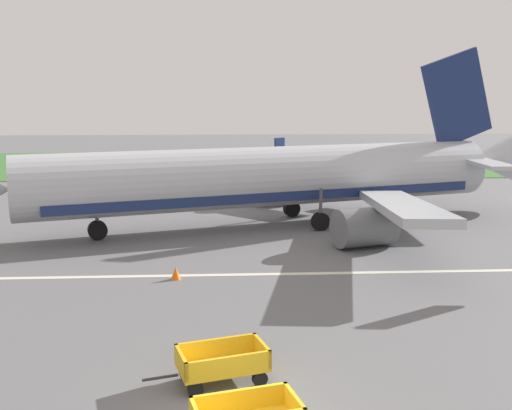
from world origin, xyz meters
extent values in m
cube|color=#3D7033|center=(0.00, 57.72, 0.03)|extent=(220.00, 28.00, 0.06)
cube|color=silver|center=(0.00, 12.82, 0.01)|extent=(120.00, 0.36, 0.01)
cylinder|color=#B2B7BC|center=(2.50, 23.09, 3.15)|extent=(29.78, 12.27, 3.70)
cube|color=navy|center=(2.50, 23.09, 2.13)|extent=(26.85, 11.22, 0.56)
cone|color=#B2B7BC|center=(18.91, 28.08, 3.65)|extent=(5.33, 4.67, 3.52)
cube|color=#B2B7BC|center=(8.88, 16.30, 2.48)|extent=(3.74, 13.18, 1.35)
cylinder|color=slate|center=(7.25, 17.44, 1.13)|extent=(3.67, 2.94, 2.10)
cube|color=#B2B7BC|center=(4.02, 32.28, 2.48)|extent=(10.19, 11.75, 1.35)
cube|color=navy|center=(4.64, 39.26, 3.43)|extent=(0.98, 0.85, 1.90)
cylinder|color=slate|center=(3.30, 30.43, 1.13)|extent=(3.67, 2.94, 2.10)
cube|color=navy|center=(15.71, 27.11, 7.90)|extent=(5.82, 2.08, 6.88)
cube|color=#B2B7BC|center=(16.83, 24.10, 3.75)|extent=(1.90, 5.23, 0.24)
cube|color=#B2B7BC|center=(14.97, 30.23, 3.75)|extent=(4.45, 5.29, 0.24)
cylinder|color=#4C4C51|center=(-7.54, 20.03, 1.57)|extent=(0.20, 0.20, 2.04)
cylinder|color=black|center=(-7.54, 20.03, 0.55)|extent=(1.18, 0.75, 1.10)
cylinder|color=#4C4C51|center=(5.54, 21.71, 1.57)|extent=(0.20, 0.20, 2.04)
cylinder|color=black|center=(5.54, 21.71, 0.55)|extent=(1.18, 0.75, 1.10)
cylinder|color=#4C4C51|center=(4.26, 25.92, 1.57)|extent=(0.20, 0.20, 2.04)
cylinder|color=black|center=(4.26, 25.92, 0.55)|extent=(1.18, 0.75, 1.10)
cube|color=gold|center=(0.02, -0.10, 0.80)|extent=(2.45, 0.71, 0.55)
cube|color=gold|center=(1.34, -0.44, 0.80)|extent=(0.44, 1.38, 0.55)
cube|color=gold|center=(-0.40, 2.41, 0.48)|extent=(2.79, 2.04, 0.08)
cube|color=gold|center=(-0.22, 1.79, 0.80)|extent=(2.43, 0.80, 0.55)
cube|color=gold|center=(-0.58, 3.03, 0.80)|extent=(2.43, 0.80, 0.55)
cube|color=gold|center=(-1.55, 2.07, 0.80)|extent=(0.49, 1.37, 0.55)
cube|color=gold|center=(0.75, 2.75, 0.80)|extent=(0.49, 1.37, 0.55)
cylinder|color=#2D2D33|center=(-2.13, 1.90, 0.44)|extent=(0.98, 0.36, 0.08)
cylinder|color=black|center=(-1.14, 1.61, 0.22)|extent=(0.47, 0.28, 0.44)
cylinder|color=black|center=(-1.46, 2.68, 0.22)|extent=(0.47, 0.28, 0.44)
cylinder|color=black|center=(0.66, 2.13, 0.22)|extent=(0.47, 0.28, 0.44)
cylinder|color=black|center=(0.34, 3.21, 0.22)|extent=(0.47, 0.28, 0.44)
cone|color=orange|center=(-2.51, 12.31, 0.29)|extent=(0.44, 0.44, 0.58)
camera|label=1|loc=(-0.30, -13.65, 8.18)|focal=41.99mm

